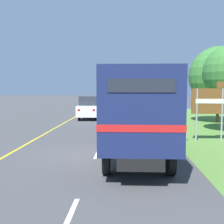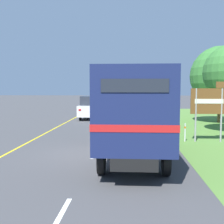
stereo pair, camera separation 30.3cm
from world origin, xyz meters
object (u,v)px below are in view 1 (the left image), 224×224
at_px(highway_sign, 210,103).
at_px(roadside_tree_mid, 219,76).
at_px(horse_trailer_truck, 136,109).
at_px(lead_car_white, 90,107).
at_px(delineator_post, 186,132).

relative_size(highway_sign, roadside_tree_mid, 0.51).
xyz_separation_m(horse_trailer_truck, lead_car_white, (-3.68, 13.92, -0.89)).
bearing_deg(horse_trailer_truck, highway_sign, 39.93).
height_order(lead_car_white, roadside_tree_mid, roadside_tree_mid).
bearing_deg(delineator_post, horse_trailer_truck, -129.65).
bearing_deg(horse_trailer_truck, roadside_tree_mid, 59.03).
relative_size(lead_car_white, highway_sign, 1.41).
relative_size(horse_trailer_truck, roadside_tree_mid, 1.36).
distance_m(lead_car_white, delineator_post, 12.42).
distance_m(horse_trailer_truck, lead_car_white, 14.43).
xyz_separation_m(horse_trailer_truck, roadside_tree_mid, (7.05, 11.75, 1.83)).
height_order(horse_trailer_truck, lead_car_white, horse_trailer_truck).
bearing_deg(roadside_tree_mid, lead_car_white, 168.55).
relative_size(horse_trailer_truck, lead_car_white, 1.90).
height_order(lead_car_white, delineator_post, lead_car_white).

